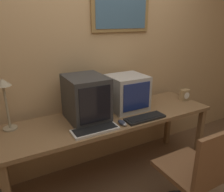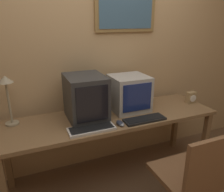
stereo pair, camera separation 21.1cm
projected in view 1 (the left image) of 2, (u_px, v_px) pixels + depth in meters
wall_back at (94, 53)px, 2.33m from camera, size 8.00×0.08×2.60m
desk at (112, 123)px, 2.20m from camera, size 2.14×0.62×0.74m
monitor_left at (86, 98)px, 2.04m from camera, size 0.35×0.43×0.42m
monitor_right at (127, 92)px, 2.31m from camera, size 0.38×0.36×0.36m
keyboard_main at (95, 130)px, 1.88m from camera, size 0.41×0.17×0.03m
keyboard_side at (145, 118)px, 2.11m from camera, size 0.41×0.14×0.03m
mouse_near_keyboard at (122, 123)px, 2.00m from camera, size 0.06×0.12×0.03m
mouse_far_corner at (122, 123)px, 2.00m from camera, size 0.06×0.11×0.04m
desk_clock at (185, 95)px, 2.59m from camera, size 0.11×0.07×0.13m
desk_lamp at (4, 93)px, 1.81m from camera, size 0.13×0.13×0.46m
office_chair at (194, 180)px, 1.79m from camera, size 0.48×0.48×0.91m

